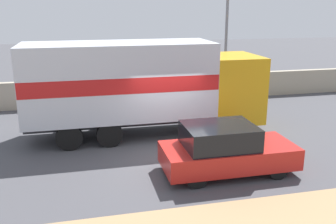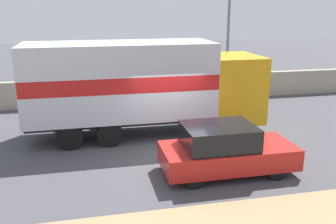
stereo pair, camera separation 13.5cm
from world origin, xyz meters
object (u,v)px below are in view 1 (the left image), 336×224
pedestrian (220,86)px  street_lamp (227,27)px  car_hatchback (226,150)px  box_truck (140,83)px

pedestrian → street_lamp: bearing=58.1°
street_lamp → car_hatchback: street_lamp is taller
box_truck → street_lamp: bearing=41.3°
car_hatchback → pedestrian: (2.60, 7.36, 0.21)m
pedestrian → box_truck: bearing=-142.2°
box_truck → pedestrian: box_truck is taller
street_lamp → pedestrian: street_lamp is taller
box_truck → pedestrian: 5.71m
car_hatchback → pedestrian: bearing=70.5°
pedestrian → car_hatchback: bearing=-109.5°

